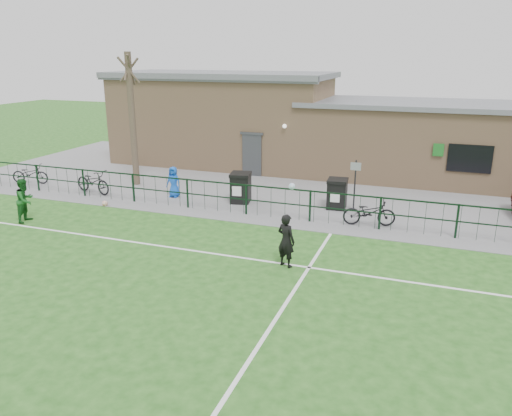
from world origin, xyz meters
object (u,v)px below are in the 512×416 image
(bicycle_a, at_px, (30,174))
(ball_ground, at_px, (105,203))
(bare_tree, at_px, (132,121))
(wheelie_bin_left, at_px, (241,189))
(spectator_child, at_px, (174,182))
(bicycle_e, at_px, (369,212))
(sign_post, at_px, (355,185))
(bicycle_c, at_px, (93,182))
(outfield_player, at_px, (25,200))
(wheelie_bin_right, at_px, (337,195))

(bicycle_a, bearing_deg, ball_ground, -122.04)
(bicycle_a, bearing_deg, bare_tree, -85.15)
(wheelie_bin_left, xyz_separation_m, spectator_child, (-2.98, -0.27, 0.09))
(wheelie_bin_left, height_order, bicycle_e, wheelie_bin_left)
(bicycle_e, bearing_deg, bicycle_a, 74.97)
(spectator_child, bearing_deg, bicycle_a, -175.32)
(sign_post, height_order, bicycle_e, sign_post)
(bare_tree, height_order, wheelie_bin_left, bare_tree)
(bicycle_c, distance_m, spectator_child, 3.69)
(sign_post, bearing_deg, bicycle_a, -176.09)
(bicycle_a, relative_size, spectator_child, 1.33)
(wheelie_bin_left, bearing_deg, sign_post, -5.45)
(bare_tree, height_order, outfield_player, bare_tree)
(wheelie_bin_left, xyz_separation_m, bicycle_c, (-6.61, -0.95, -0.05))
(bicycle_e, height_order, outfield_player, outfield_player)
(wheelie_bin_right, relative_size, bicycle_e, 0.59)
(bicycle_a, bearing_deg, bicycle_c, -109.43)
(bicycle_e, distance_m, outfield_player, 12.48)
(wheelie_bin_right, bearing_deg, sign_post, -8.89)
(wheelie_bin_left, bearing_deg, spectator_child, 173.84)
(ball_ground, bearing_deg, wheelie_bin_right, 18.22)
(sign_post, bearing_deg, ball_ground, -163.29)
(sign_post, xyz_separation_m, outfield_player, (-11.07, -5.42, -0.22))
(bare_tree, xyz_separation_m, bicycle_a, (-4.79, -1.60, -2.52))
(bicycle_a, relative_size, bicycle_e, 0.95)
(sign_post, distance_m, bicycle_c, 11.29)
(wheelie_bin_left, distance_m, wheelie_bin_right, 3.94)
(wheelie_bin_left, distance_m, spectator_child, 2.99)
(wheelie_bin_left, bearing_deg, bicycle_c, 176.78)
(wheelie_bin_left, bearing_deg, bicycle_a, 171.63)
(wheelie_bin_left, distance_m, bicycle_a, 10.51)
(bicycle_a, distance_m, spectator_child, 7.53)
(sign_post, distance_m, spectator_child, 7.60)
(bare_tree, distance_m, bicycle_a, 5.65)
(wheelie_bin_right, distance_m, bicycle_c, 10.61)
(bare_tree, xyz_separation_m, bicycle_c, (-0.91, -2.00, -2.46))
(bare_tree, distance_m, bicycle_e, 11.58)
(wheelie_bin_left, xyz_separation_m, sign_post, (4.58, 0.48, 0.43))
(wheelie_bin_left, relative_size, bicycle_c, 0.58)
(sign_post, bearing_deg, bare_tree, 176.82)
(bicycle_c, height_order, ball_ground, bicycle_c)
(wheelie_bin_right, bearing_deg, ball_ground, -166.15)
(bicycle_a, height_order, spectator_child, spectator_child)
(bare_tree, distance_m, spectator_child, 3.81)
(wheelie_bin_right, bearing_deg, bare_tree, 172.55)
(spectator_child, bearing_deg, bare_tree, 156.67)
(sign_post, bearing_deg, spectator_child, -174.33)
(wheelie_bin_right, xyz_separation_m, bicycle_e, (1.49, -1.68, -0.06))
(bicycle_c, relative_size, ball_ground, 8.78)
(bare_tree, xyz_separation_m, ball_ground, (0.72, -3.44, -2.89))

